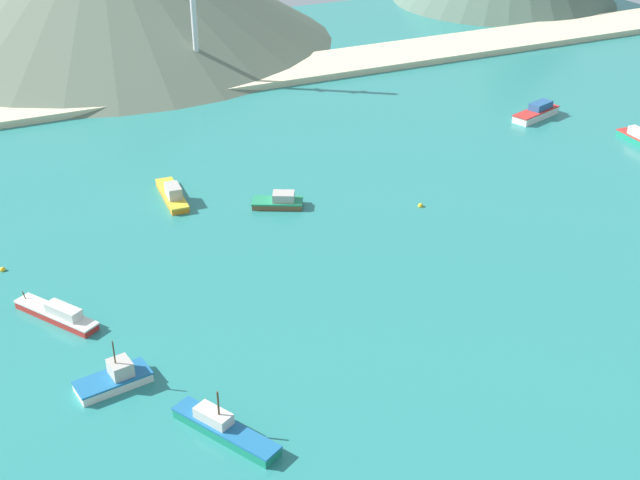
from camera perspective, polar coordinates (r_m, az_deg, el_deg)
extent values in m
cube|color=teal|center=(83.95, 6.48, -7.99)|extent=(260.00, 280.00, 0.50)
cube|color=brown|center=(111.66, -2.92, 2.48)|extent=(7.18, 5.55, 0.72)
cube|color=#238C5B|center=(111.45, -2.92, 2.69)|extent=(7.33, 5.66, 0.20)
cube|color=#B2ADA3|center=(111.10, -2.51, 2.99)|extent=(3.52, 3.20, 1.11)
cube|color=red|center=(92.63, -17.57, -4.96)|extent=(7.31, 9.99, 0.73)
cube|color=white|center=(92.38, -17.61, -4.72)|extent=(7.46, 10.19, 0.20)
cube|color=beige|center=(91.15, -17.12, -4.65)|extent=(3.51, 4.37, 1.07)
cylinder|color=#4C3823|center=(95.46, -19.55, -3.61)|extent=(0.35, 0.46, 1.01)
cube|color=silver|center=(146.96, 14.52, 8.29)|extent=(9.99, 5.64, 1.16)
cube|color=red|center=(146.74, 14.55, 8.54)|extent=(10.19, 5.76, 0.20)
cube|color=#28568C|center=(147.48, 14.85, 8.88)|extent=(4.71, 3.34, 1.14)
cube|color=orange|center=(115.40, -10.07, 2.96)|extent=(2.97, 10.26, 0.74)
cube|color=gold|center=(115.20, -10.09, 3.17)|extent=(3.03, 10.47, 0.20)
cube|color=#B2ADA3|center=(113.69, -9.99, 3.32)|extent=(1.95, 3.30, 1.57)
cube|color=silver|center=(81.60, -13.94, -9.42)|extent=(7.19, 3.89, 0.83)
cube|color=#1E669E|center=(81.29, -13.98, -9.13)|extent=(7.34, 3.97, 0.20)
cube|color=#B2ADA3|center=(81.00, -13.48, -8.49)|extent=(2.26, 2.46, 1.44)
cylinder|color=#4C3823|center=(79.77, -13.90, -7.46)|extent=(0.14, 0.14, 2.46)
cube|color=beige|center=(140.62, 21.03, 6.82)|extent=(1.67, 4.18, 1.25)
cube|color=#198466|center=(74.48, -6.46, -12.90)|extent=(6.91, 10.50, 0.85)
cube|color=#1E669E|center=(74.13, -6.49, -12.60)|extent=(7.05, 10.71, 0.20)
cube|color=beige|center=(74.47, -7.29, -11.82)|extent=(3.02, 3.81, 1.01)
cylinder|color=#4C3823|center=(72.98, -6.97, -11.01)|extent=(0.18, 0.18, 2.45)
sphere|color=gold|center=(103.65, -20.87, -1.91)|extent=(0.68, 0.68, 0.68)
sphere|color=gold|center=(112.36, 6.88, 2.34)|extent=(0.69, 0.69, 0.69)
cube|color=beige|center=(158.34, -10.73, 10.17)|extent=(247.00, 14.97, 1.20)
cylinder|color=silver|center=(157.79, -8.65, 15.29)|extent=(1.04, 1.04, 27.68)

